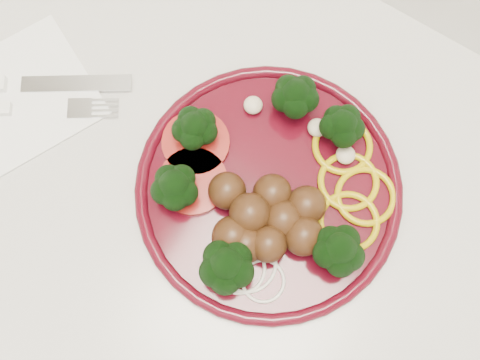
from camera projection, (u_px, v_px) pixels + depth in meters
The scene contains 4 objects.
counter at pixel (287, 292), 1.07m from camera, with size 2.40×0.60×0.90m.
plate at pixel (268, 190), 0.63m from camera, with size 0.29×0.29×0.07m.
napkin at pixel (24, 95), 0.68m from camera, with size 0.15×0.15×0.00m, color white.
knife at pixel (0, 84), 0.68m from camera, with size 0.20×0.15×0.01m.
Camera 1 is at (-0.02, 1.58, 1.53)m, focal length 45.00 mm.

